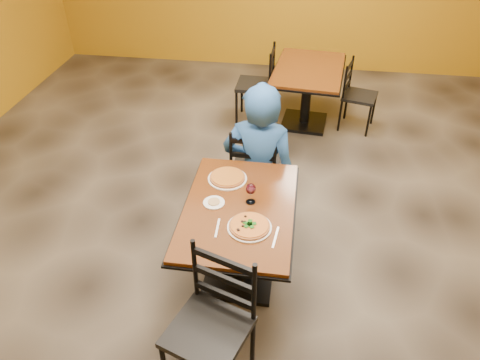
% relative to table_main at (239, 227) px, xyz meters
% --- Properties ---
extents(floor, '(7.00, 8.00, 0.01)m').
position_rel_table_main_xyz_m(floor, '(0.00, 0.50, -0.56)').
color(floor, black).
rests_on(floor, ground).
extents(table_main, '(0.83, 1.23, 0.75)m').
position_rel_table_main_xyz_m(table_main, '(0.00, 0.00, 0.00)').
color(table_main, '#632E0F').
rests_on(table_main, floor).
extents(table_second, '(0.93, 1.29, 0.75)m').
position_rel_table_main_xyz_m(table_second, '(0.45, 2.66, -0.00)').
color(table_second, '#632E0F').
rests_on(table_second, floor).
extents(chair_main_near, '(0.58, 0.58, 1.00)m').
position_rel_table_main_xyz_m(chair_main_near, '(-0.06, -0.90, -0.05)').
color(chair_main_near, black).
rests_on(chair_main_near, floor).
extents(chair_main_far, '(0.44, 0.44, 0.94)m').
position_rel_table_main_xyz_m(chair_main_far, '(0.02, 0.91, -0.09)').
color(chair_main_far, black).
rests_on(chair_main_far, floor).
extents(chair_second_left, '(0.45, 0.45, 0.98)m').
position_rel_table_main_xyz_m(chair_second_left, '(-0.19, 2.66, -0.07)').
color(chair_second_left, black).
rests_on(chair_second_left, floor).
extents(chair_second_right, '(0.47, 0.47, 0.85)m').
position_rel_table_main_xyz_m(chair_second_right, '(1.09, 2.66, -0.13)').
color(chair_second_right, black).
rests_on(chair_second_right, floor).
extents(diner, '(0.70, 0.49, 1.38)m').
position_rel_table_main_xyz_m(diner, '(0.07, 0.79, 0.13)').
color(diner, navy).
rests_on(diner, floor).
extents(plate_main, '(0.31, 0.31, 0.01)m').
position_rel_table_main_xyz_m(plate_main, '(0.10, -0.21, 0.20)').
color(plate_main, white).
rests_on(plate_main, table_main).
extents(pizza_main, '(0.28, 0.28, 0.02)m').
position_rel_table_main_xyz_m(pizza_main, '(0.10, -0.21, 0.21)').
color(pizza_main, maroon).
rests_on(pizza_main, plate_main).
extents(plate_far, '(0.31, 0.31, 0.01)m').
position_rel_table_main_xyz_m(plate_far, '(-0.14, 0.33, 0.20)').
color(plate_far, white).
rests_on(plate_far, table_main).
extents(pizza_far, '(0.28, 0.28, 0.02)m').
position_rel_table_main_xyz_m(pizza_far, '(-0.14, 0.33, 0.21)').
color(pizza_far, gold).
rests_on(pizza_far, plate_far).
extents(side_plate, '(0.16, 0.16, 0.01)m').
position_rel_table_main_xyz_m(side_plate, '(-0.19, 0.02, 0.20)').
color(side_plate, white).
rests_on(side_plate, table_main).
extents(dip, '(0.09, 0.09, 0.01)m').
position_rel_table_main_xyz_m(dip, '(-0.19, 0.02, 0.21)').
color(dip, tan).
rests_on(dip, side_plate).
extents(wine_glass, '(0.08, 0.08, 0.18)m').
position_rel_table_main_xyz_m(wine_glass, '(0.08, 0.07, 0.28)').
color(wine_glass, white).
rests_on(wine_glass, table_main).
extents(fork, '(0.02, 0.19, 0.00)m').
position_rel_table_main_xyz_m(fork, '(-0.12, -0.24, 0.20)').
color(fork, silver).
rests_on(fork, table_main).
extents(knife, '(0.04, 0.21, 0.00)m').
position_rel_table_main_xyz_m(knife, '(0.29, -0.28, 0.20)').
color(knife, silver).
rests_on(knife, table_main).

